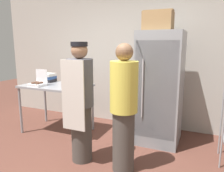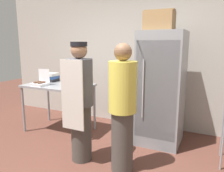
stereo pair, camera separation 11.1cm
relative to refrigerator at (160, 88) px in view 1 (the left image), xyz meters
The scene contains 9 objects.
back_wall 1.05m from the refrigerator, 133.65° to the left, with size 6.40×0.12×2.71m, color #B7B2A8.
refrigerator is the anchor object (origin of this frame).
prep_counter 1.87m from the refrigerator, 169.02° to the right, with size 1.22×0.75×0.89m.
donut_box 2.13m from the refrigerator, 164.34° to the right, with size 0.25×0.25×0.29m.
blender_pitcher 1.61m from the refrigerator, behind, with size 0.13×0.13×0.25m.
binder_stack 2.23m from the refrigerator, behind, with size 0.34×0.26×0.17m.
cardboard_storage_box 1.07m from the refrigerator, 119.68° to the right, with size 0.45×0.33×0.31m.
person_baker 1.38m from the refrigerator, 128.36° to the right, with size 0.35×0.37×1.66m.
person_customer 1.10m from the refrigerator, 102.20° to the right, with size 0.35×0.35×1.65m.
Camera 1 is at (1.34, -2.01, 1.64)m, focal length 35.00 mm.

